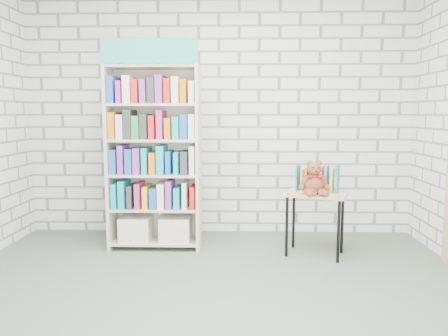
{
  "coord_description": "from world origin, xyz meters",
  "views": [
    {
      "loc": [
        0.21,
        -3.15,
        1.41
      ],
      "look_at": [
        0.09,
        0.95,
        0.9
      ],
      "focal_mm": 35.0,
      "sensor_mm": 36.0,
      "label": 1
    }
  ],
  "objects": [
    {
      "name": "room_shell",
      "position": [
        0.0,
        0.0,
        1.78
      ],
      "size": [
        4.52,
        4.02,
        2.81
      ],
      "color": "silver",
      "rests_on": "ground"
    },
    {
      "name": "teddy_bear",
      "position": [
        0.96,
        1.05,
        0.77
      ],
      "size": [
        0.31,
        0.28,
        0.33
      ],
      "color": "brown",
      "rests_on": "display_table"
    },
    {
      "name": "ground",
      "position": [
        0.0,
        0.0,
        0.0
      ],
      "size": [
        4.5,
        4.5,
        0.0
      ],
      "primitive_type": "plane",
      "color": "#4E5749",
      "rests_on": "ground"
    },
    {
      "name": "bookshelf",
      "position": [
        -0.65,
        1.36,
        0.97
      ],
      "size": [
        0.95,
        0.37,
        2.14
      ],
      "color": "beige",
      "rests_on": "ground"
    },
    {
      "name": "display_table",
      "position": [
        1.0,
        1.14,
        0.55
      ],
      "size": [
        0.69,
        0.58,
        0.63
      ],
      "color": "tan",
      "rests_on": "ground"
    },
    {
      "name": "table_books",
      "position": [
        1.03,
        1.23,
        0.76
      ],
      "size": [
        0.45,
        0.31,
        0.24
      ],
      "color": "teal",
      "rests_on": "display_table"
    }
  ]
}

